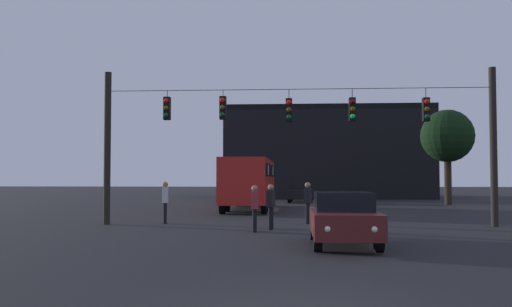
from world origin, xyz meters
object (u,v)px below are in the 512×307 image
city_bus (250,179)px  tree_left_silhouette (447,137)px  car_near_right (343,217)px  pedestrian_crossing_center (271,204)px  pedestrian_near_bus (165,200)px  pedestrian_crossing_right (255,206)px  car_far_left (300,192)px  pedestrian_crossing_left (308,200)px

city_bus → tree_left_silhouette: 15.39m
car_near_right → pedestrian_crossing_center: bearing=116.0°
pedestrian_crossing_center → pedestrian_near_bus: bearing=152.3°
car_near_right → pedestrian_crossing_center: (-2.26, 4.64, 0.16)m
city_bus → pedestrian_crossing_right: bearing=-84.8°
pedestrian_crossing_center → pedestrian_crossing_right: bearing=-118.2°
car_far_left → pedestrian_crossing_center: bearing=-93.5°
pedestrian_crossing_center → tree_left_silhouette: 23.14m
pedestrian_crossing_left → tree_left_silhouette: bearing=58.4°
pedestrian_crossing_left → pedestrian_crossing_center: bearing=-118.0°
pedestrian_crossing_right → car_far_left: bearing=85.4°
car_far_left → pedestrian_crossing_center: 22.74m
city_bus → pedestrian_crossing_right: size_ratio=6.62×
pedestrian_crossing_right → tree_left_silhouette: 24.27m
city_bus → pedestrian_near_bus: city_bus is taller
pedestrian_crossing_center → car_far_left: bearing=86.5°
pedestrian_crossing_center → pedestrian_crossing_right: 1.14m
car_near_right → pedestrian_crossing_right: size_ratio=2.61×
car_near_right → city_bus: bearing=103.0°
car_far_left → pedestrian_crossing_left: pedestrian_crossing_left is taller
car_near_right → car_far_left: same height
pedestrian_crossing_center → pedestrian_near_bus: (-4.56, 2.39, 0.05)m
pedestrian_near_bus → tree_left_silhouette: 23.99m
pedestrian_crossing_right → pedestrian_near_bus: (-4.02, 3.40, 0.07)m
car_near_right → pedestrian_crossing_left: bearing=96.4°
pedestrian_crossing_left → car_far_left: bearing=90.2°
car_far_left → pedestrian_crossing_left: (0.06, -20.00, 0.19)m
car_far_left → pedestrian_crossing_right: pedestrian_crossing_right is taller
city_bus → pedestrian_near_bus: bearing=-104.7°
car_near_right → pedestrian_near_bus: size_ratio=2.46×
pedestrian_crossing_right → pedestrian_crossing_center: bearing=61.8°
pedestrian_crossing_center → car_near_right: bearing=-64.0°
city_bus → car_far_left: city_bus is taller
city_bus → pedestrian_crossing_center: (1.80, -12.92, -0.91)m
car_near_right → car_far_left: (-0.89, 27.34, 0.00)m
car_far_left → pedestrian_crossing_center: pedestrian_crossing_center is taller
pedestrian_crossing_left → tree_left_silhouette: tree_left_silhouette is taller
city_bus → car_far_left: 10.34m
tree_left_silhouette → city_bus: bearing=-154.0°
car_near_right → pedestrian_crossing_left: (-0.82, 7.34, 0.19)m
pedestrian_crossing_right → pedestrian_near_bus: pedestrian_near_bus is taller
car_near_right → pedestrian_crossing_left: size_ratio=2.50×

